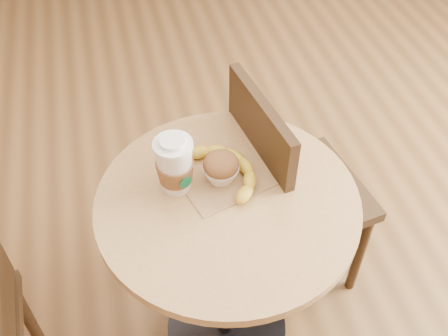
% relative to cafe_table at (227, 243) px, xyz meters
% --- Properties ---
extents(cafe_table, '(0.73, 0.73, 0.75)m').
position_rel_cafe_table_xyz_m(cafe_table, '(0.00, 0.00, 0.00)').
color(cafe_table, black).
rests_on(cafe_table, ground).
extents(chair_right, '(0.47, 0.47, 0.93)m').
position_rel_cafe_table_xyz_m(chair_right, '(0.26, 0.19, -0.03)').
color(chair_right, '#342312').
rests_on(chair_right, ground).
extents(kraft_bag, '(0.28, 0.24, 0.00)m').
position_rel_cafe_table_xyz_m(kraft_bag, '(0.01, 0.07, 0.21)').
color(kraft_bag, '#A47B4F').
rests_on(kraft_bag, cafe_table).
extents(coffee_cup, '(0.11, 0.11, 0.18)m').
position_rel_cafe_table_xyz_m(coffee_cup, '(-0.13, 0.08, 0.29)').
color(coffee_cup, white).
rests_on(coffee_cup, cafe_table).
extents(muffin, '(0.10, 0.10, 0.09)m').
position_rel_cafe_table_xyz_m(muffin, '(-0.00, 0.07, 0.25)').
color(muffin, silver).
rests_on(muffin, kraft_bag).
extents(banana, '(0.26, 0.31, 0.04)m').
position_rel_cafe_table_xyz_m(banana, '(0.02, 0.08, 0.23)').
color(banana, gold).
rests_on(banana, kraft_bag).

